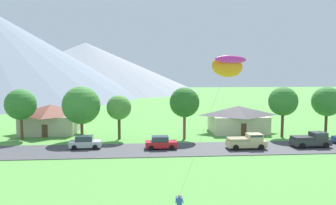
# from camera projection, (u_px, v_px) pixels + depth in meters

# --- Properties ---
(road_strip) EXTENTS (160.00, 7.77, 0.08)m
(road_strip) POSITION_uv_depth(u_px,v_px,m) (176.00, 149.00, 44.20)
(road_strip) COLOR #424247
(road_strip) RESTS_ON ground
(mountain_far_west_ridge) EXTENTS (116.44, 116.44, 25.24)m
(mountain_far_west_ridge) POSITION_uv_depth(u_px,v_px,m) (86.00, 67.00, 173.90)
(mountain_far_west_ridge) COLOR #8E939E
(mountain_far_west_ridge) RESTS_ON ground
(house_leftmost) EXTENTS (9.43, 8.27, 4.80)m
(house_leftmost) POSITION_uv_depth(u_px,v_px,m) (51.00, 118.00, 56.21)
(house_leftmost) COLOR beige
(house_leftmost) RESTS_ON ground
(house_left_center) EXTENTS (9.90, 7.20, 4.50)m
(house_left_center) POSITION_uv_depth(u_px,v_px,m) (238.00, 118.00, 56.89)
(house_left_center) COLOR beige
(house_left_center) RESTS_ON ground
(tree_near_left) EXTENTS (4.70, 4.70, 7.73)m
(tree_near_left) POSITION_uv_depth(u_px,v_px,m) (21.00, 105.00, 50.57)
(tree_near_left) COLOR brown
(tree_near_left) RESTS_ON ground
(tree_left_of_center) EXTENTS (4.58, 4.58, 7.97)m
(tree_left_of_center) POSITION_uv_depth(u_px,v_px,m) (283.00, 101.00, 52.39)
(tree_left_of_center) COLOR #4C3823
(tree_left_of_center) RESTS_ON ground
(tree_center) EXTENTS (5.70, 5.70, 8.17)m
(tree_center) POSITION_uv_depth(u_px,v_px,m) (81.00, 105.00, 49.90)
(tree_center) COLOR brown
(tree_center) RESTS_ON ground
(tree_right_of_center) EXTENTS (4.76, 4.76, 7.95)m
(tree_right_of_center) POSITION_uv_depth(u_px,v_px,m) (327.00, 102.00, 53.40)
(tree_right_of_center) COLOR #4C3823
(tree_right_of_center) RESTS_ON ground
(tree_near_right) EXTENTS (4.58, 4.58, 7.97)m
(tree_near_right) POSITION_uv_depth(u_px,v_px,m) (185.00, 102.00, 50.72)
(tree_near_right) COLOR brown
(tree_near_right) RESTS_ON ground
(tree_far_right) EXTENTS (3.76, 3.76, 6.80)m
(tree_far_right) POSITION_uv_depth(u_px,v_px,m) (119.00, 108.00, 50.55)
(tree_far_right) COLOR #4C3823
(tree_far_right) RESTS_ON ground
(parked_car_silver_west_end) EXTENTS (4.23, 2.13, 1.68)m
(parked_car_silver_west_end) POSITION_uv_depth(u_px,v_px,m) (85.00, 142.00, 44.65)
(parked_car_silver_west_end) COLOR #B7BCC1
(parked_car_silver_west_end) RESTS_ON road_strip
(parked_car_red_mid_west) EXTENTS (4.21, 2.09, 1.68)m
(parked_car_red_mid_west) POSITION_uv_depth(u_px,v_px,m) (161.00, 143.00, 44.43)
(parked_car_red_mid_west) COLOR red
(parked_car_red_mid_west) RESTS_ON road_strip
(pickup_truck_charcoal_west_side) EXTENTS (5.27, 2.48, 1.99)m
(pickup_truck_charcoal_west_side) POSITION_uv_depth(u_px,v_px,m) (311.00, 140.00, 45.58)
(pickup_truck_charcoal_west_side) COLOR #333338
(pickup_truck_charcoal_west_side) RESTS_ON road_strip
(pickup_truck_sand_east_side) EXTENTS (5.20, 2.32, 1.99)m
(pickup_truck_sand_east_side) POSITION_uv_depth(u_px,v_px,m) (247.00, 141.00, 44.49)
(pickup_truck_sand_east_side) COLOR #C6B284
(pickup_truck_sand_east_side) RESTS_ON road_strip
(kite_flyer_with_kite) EXTENTS (5.60, 2.97, 11.69)m
(kite_flyer_with_kite) POSITION_uv_depth(u_px,v_px,m) (227.00, 69.00, 24.63)
(kite_flyer_with_kite) COLOR black
(kite_flyer_with_kite) RESTS_ON ground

